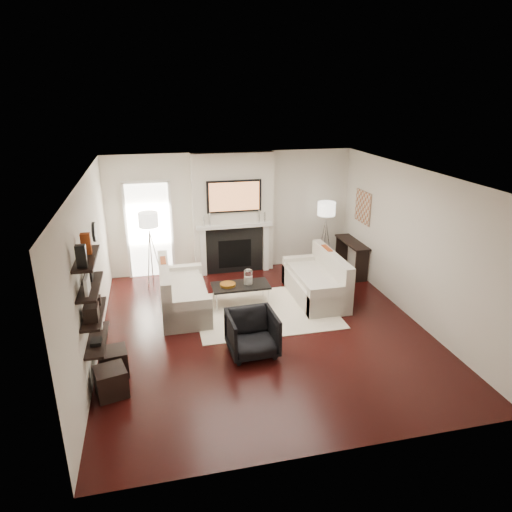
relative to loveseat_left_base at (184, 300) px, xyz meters
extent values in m
plane|color=black|center=(1.29, -1.05, -0.21)|extent=(6.00, 6.00, 0.00)
plane|color=white|center=(1.29, -1.05, 2.49)|extent=(6.00, 6.00, 0.00)
plane|color=silver|center=(1.29, 1.95, 1.14)|extent=(5.50, 0.00, 5.50)
plane|color=silver|center=(1.29, -4.05, 1.14)|extent=(5.50, 0.00, 5.50)
plane|color=silver|center=(-1.46, -1.05, 1.14)|extent=(0.00, 6.00, 6.00)
plane|color=silver|center=(4.04, -1.05, 1.14)|extent=(0.00, 6.00, 6.00)
cube|color=silver|center=(1.29, 1.83, 1.14)|extent=(1.80, 0.25, 2.70)
cube|color=black|center=(1.29, 1.69, 0.31)|extent=(1.30, 0.02, 1.04)
cube|color=black|center=(1.29, 1.69, 0.24)|extent=(0.75, 0.02, 0.65)
cube|color=white|center=(0.57, 1.66, 0.34)|extent=(0.12, 0.08, 1.10)
cube|color=white|center=(2.01, 1.66, 0.34)|extent=(0.12, 0.08, 1.10)
cube|color=white|center=(1.29, 1.64, 0.91)|extent=(1.70, 0.18, 0.07)
cube|color=black|center=(1.29, 1.67, 1.57)|extent=(1.20, 0.06, 0.70)
cube|color=#BF723F|center=(1.29, 1.64, 1.57)|extent=(1.10, 0.00, 0.62)
cylinder|color=silver|center=(0.74, 1.65, 1.09)|extent=(0.04, 0.04, 0.30)
cylinder|color=silver|center=(0.61, 1.65, 1.06)|extent=(0.04, 0.04, 0.24)
cylinder|color=silver|center=(1.84, 1.65, 1.09)|extent=(0.04, 0.04, 0.30)
cylinder|color=silver|center=(1.97, 1.65, 1.06)|extent=(0.04, 0.04, 0.24)
cube|color=white|center=(-0.56, 1.93, 0.84)|extent=(0.90, 0.02, 2.10)
cube|color=white|center=(-1.04, 1.91, 0.84)|extent=(0.06, 0.06, 2.16)
cube|color=white|center=(-0.08, 1.91, 0.84)|extent=(0.06, 0.06, 2.16)
cube|color=white|center=(-0.56, 1.91, 1.92)|extent=(1.02, 0.06, 0.06)
cube|color=#F2E3C7|center=(1.48, -0.39, -0.20)|extent=(2.60, 2.00, 0.01)
cube|color=beige|center=(0.00, 0.00, 0.00)|extent=(0.85, 1.80, 0.42)
cube|color=beige|center=(-0.33, 0.00, 0.32)|extent=(0.18, 1.80, 0.80)
cube|color=beige|center=(0.00, -0.81, 0.09)|extent=(0.85, 0.18, 0.60)
cube|color=beige|center=(0.00, 0.81, 0.09)|extent=(0.85, 0.18, 0.60)
cube|color=beige|center=(0.05, 0.00, 0.26)|extent=(0.63, 1.44, 0.10)
cube|color=#963912|center=(-0.33, 0.30, 0.52)|extent=(0.10, 0.42, 0.42)
cube|color=black|center=(-0.33, -0.30, 0.51)|extent=(0.10, 0.40, 0.40)
cube|color=beige|center=(2.60, -0.02, 0.00)|extent=(0.85, 1.80, 0.42)
cube|color=beige|center=(2.93, -0.02, 0.32)|extent=(0.18, 1.80, 0.80)
cube|color=beige|center=(2.60, -0.83, 0.09)|extent=(0.85, 0.18, 0.60)
cube|color=beige|center=(2.60, 0.79, 0.09)|extent=(0.85, 0.18, 0.60)
cube|color=beige|center=(2.55, -0.02, 0.26)|extent=(0.63, 1.44, 0.10)
cube|color=#963912|center=(2.93, 0.28, 0.52)|extent=(0.10, 0.42, 0.42)
cube|color=black|center=(2.93, -0.32, 0.51)|extent=(0.10, 0.40, 0.40)
cube|color=black|center=(1.09, 0.00, 0.19)|extent=(1.10, 0.55, 0.04)
cylinder|color=silver|center=(0.59, -0.22, -0.02)|extent=(0.02, 0.02, 0.38)
cylinder|color=silver|center=(1.59, -0.22, -0.02)|extent=(0.02, 0.02, 0.38)
cylinder|color=silver|center=(0.59, 0.22, -0.02)|extent=(0.02, 0.02, 0.38)
cylinder|color=silver|center=(1.59, 0.22, -0.02)|extent=(0.02, 0.02, 0.38)
cylinder|color=white|center=(1.24, 0.00, 0.35)|extent=(0.17, 0.17, 0.29)
cylinder|color=white|center=(1.24, 0.00, 0.29)|extent=(0.11, 0.11, 0.17)
cylinder|color=#A8691C|center=(0.84, 0.00, 0.24)|extent=(0.30, 0.30, 0.05)
imported|color=black|center=(0.93, -1.76, 0.17)|extent=(0.78, 0.73, 0.77)
cylinder|color=silver|center=(-0.56, 1.37, 0.39)|extent=(0.02, 0.02, 1.20)
cylinder|color=white|center=(-0.56, 1.37, 1.24)|extent=(0.40, 0.40, 0.30)
cylinder|color=silver|center=(-0.45, 1.37, 0.39)|extent=(0.25, 0.02, 1.23)
cylinder|color=silver|center=(-0.61, 1.47, 0.39)|extent=(0.14, 0.22, 1.23)
cylinder|color=silver|center=(-0.61, 1.28, 0.39)|extent=(0.14, 0.22, 1.23)
cylinder|color=silver|center=(3.34, 1.42, 0.39)|extent=(0.02, 0.02, 1.20)
cylinder|color=white|center=(3.34, 1.42, 1.24)|extent=(0.40, 0.40, 0.30)
cylinder|color=silver|center=(3.45, 1.42, 0.39)|extent=(0.25, 0.02, 1.23)
cylinder|color=silver|center=(3.29, 1.51, 0.39)|extent=(0.14, 0.22, 1.23)
cylinder|color=silver|center=(3.29, 1.32, 0.39)|extent=(0.14, 0.22, 1.23)
cube|color=black|center=(3.86, 1.06, 0.52)|extent=(0.35, 1.20, 0.04)
cube|color=black|center=(3.86, 0.51, 0.14)|extent=(0.30, 0.04, 0.71)
cube|color=black|center=(3.86, 1.61, 0.14)|extent=(0.30, 0.04, 0.71)
cube|color=#A07350|center=(4.02, 1.00, 1.34)|extent=(0.03, 0.70, 0.70)
cube|color=black|center=(-1.33, -2.05, 0.49)|extent=(0.25, 1.00, 0.03)
cube|color=black|center=(-1.33, -2.05, 0.89)|extent=(0.25, 1.00, 0.04)
cube|color=black|center=(-1.33, -2.05, 1.29)|extent=(0.25, 1.00, 0.04)
cube|color=black|center=(-1.33, -2.05, 1.69)|extent=(0.25, 1.00, 0.04)
cube|color=black|center=(-1.33, -2.41, 1.85)|extent=(0.12, 0.10, 0.28)
cube|color=#963912|center=(-1.33, -1.92, 1.85)|extent=(0.12, 0.10, 0.28)
cube|color=white|center=(-1.33, -2.27, 1.42)|extent=(0.04, 0.30, 0.22)
cube|color=black|center=(-1.33, -1.82, 1.40)|extent=(0.04, 0.22, 0.18)
cube|color=black|center=(-1.33, -2.24, 1.01)|extent=(0.18, 0.25, 0.20)
cube|color=black|center=(-1.33, -1.78, 0.97)|extent=(0.15, 0.12, 0.12)
cube|color=black|center=(-1.33, -2.17, 0.53)|extent=(0.14, 0.20, 0.05)
cube|color=white|center=(-1.33, -1.75, 0.60)|extent=(0.10, 0.10, 0.18)
cylinder|color=black|center=(-1.44, -0.15, 1.49)|extent=(0.04, 0.34, 0.34)
cylinder|color=white|center=(-1.41, -0.15, 1.49)|extent=(0.01, 0.29, 0.29)
cube|color=black|center=(-1.18, -1.87, -0.01)|extent=(0.45, 0.45, 0.40)
cube|color=black|center=(-1.18, -2.35, -0.01)|extent=(0.49, 0.49, 0.40)
camera|label=1|loc=(-0.43, -7.92, 3.73)|focal=32.00mm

